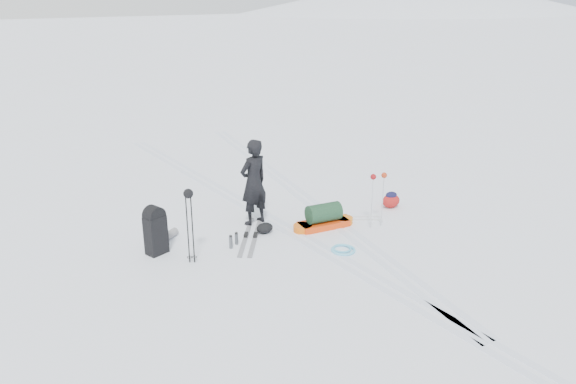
# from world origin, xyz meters

# --- Properties ---
(ground) EXTENTS (200.00, 200.00, 0.00)m
(ground) POSITION_xyz_m (0.00, 0.00, 0.00)
(ground) COLOR white
(ground) RESTS_ON ground
(snow_hill_backdrop) EXTENTS (359.50, 192.00, 162.45)m
(snow_hill_backdrop) POSITION_xyz_m (62.69, 84.02, -69.02)
(snow_hill_backdrop) COLOR white
(snow_hill_backdrop) RESTS_ON ground
(ski_tracks) EXTENTS (3.38, 17.97, 0.01)m
(ski_tracks) POSITION_xyz_m (0.61, 0.88, 0.00)
(ski_tracks) COLOR silver
(ski_tracks) RESTS_ON ground
(skier) EXTENTS (0.79, 0.61, 1.92)m
(skier) POSITION_xyz_m (-0.47, 0.84, 0.96)
(skier) COLOR black
(skier) RESTS_ON ground
(pulk_sled) EXTENTS (1.45, 0.57, 0.54)m
(pulk_sled) POSITION_xyz_m (0.72, -0.13, 0.21)
(pulk_sled) COLOR red
(pulk_sled) RESTS_ON ground
(expedition_rucksack) EXTENTS (0.90, 0.92, 0.99)m
(expedition_rucksack) POSITION_xyz_m (-2.76, 0.56, 0.46)
(expedition_rucksack) COLOR black
(expedition_rucksack) RESTS_ON ground
(ski_poles_black) EXTENTS (0.21, 0.18, 1.49)m
(ski_poles_black) POSITION_xyz_m (-2.37, -0.22, 1.21)
(ski_poles_black) COLOR black
(ski_poles_black) RESTS_ON ground
(ski_poles_silver) EXTENTS (0.39, 0.16, 1.23)m
(ski_poles_silver) POSITION_xyz_m (1.72, -0.69, 1.03)
(ski_poles_silver) COLOR silver
(ski_poles_silver) RESTS_ON ground
(touring_skis_grey) EXTENTS (1.36, 1.80, 0.07)m
(touring_skis_grey) POSITION_xyz_m (-0.88, 0.24, 0.02)
(touring_skis_grey) COLOR #95979D
(touring_skis_grey) RESTS_ON ground
(touring_skis_white) EXTENTS (1.62, 1.12, 0.06)m
(touring_skis_white) POSITION_xyz_m (1.39, 0.04, 0.01)
(touring_skis_white) COLOR silver
(touring_skis_white) RESTS_ON ground
(rope_coil) EXTENTS (0.65, 0.65, 0.06)m
(rope_coil) POSITION_xyz_m (0.39, -1.29, 0.03)
(rope_coil) COLOR #61C9EC
(rope_coil) RESTS_ON ground
(small_daypack) EXTENTS (0.50, 0.41, 0.39)m
(small_daypack) POSITION_xyz_m (2.76, 0.03, 0.19)
(small_daypack) COLOR maroon
(small_daypack) RESTS_ON ground
(thermos_pair) EXTENTS (0.26, 0.20, 0.28)m
(thermos_pair) POSITION_xyz_m (-1.38, 0.01, 0.13)
(thermos_pair) COLOR #54575C
(thermos_pair) RESTS_ON ground
(stuff_sack) EXTENTS (0.44, 0.38, 0.23)m
(stuff_sack) POSITION_xyz_m (-0.53, 0.26, 0.11)
(stuff_sack) COLOR black
(stuff_sack) RESTS_ON ground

